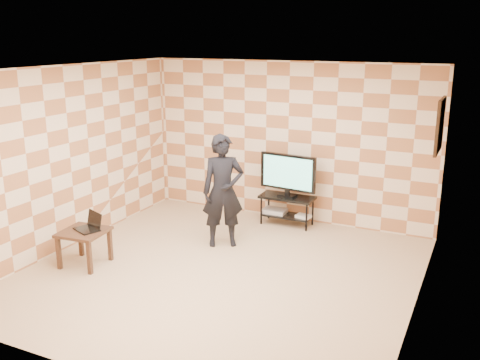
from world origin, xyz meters
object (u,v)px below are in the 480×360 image
(tv_stand, at_px, (287,204))
(side_table, at_px, (84,237))
(tv, at_px, (288,173))
(person, at_px, (223,191))

(tv_stand, distance_m, side_table, 3.37)
(tv, height_order, person, person)
(tv_stand, distance_m, person, 1.46)
(tv_stand, xyz_separation_m, person, (-0.56, -1.26, 0.49))
(tv_stand, xyz_separation_m, tv, (0.00, -0.00, 0.53))
(tv_stand, bearing_deg, side_table, -125.63)
(tv, xyz_separation_m, side_table, (-1.96, -2.73, -0.48))
(tv, xyz_separation_m, person, (-0.56, -1.25, -0.04))
(side_table, distance_m, person, 2.09)
(side_table, height_order, person, person)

